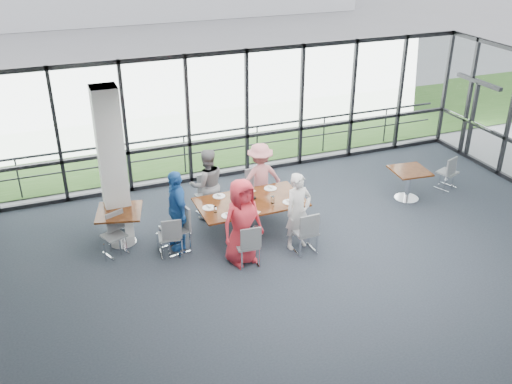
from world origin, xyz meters
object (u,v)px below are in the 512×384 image
object	(u,v)px
main_table	(251,206)
chair_spare_lb	(114,236)
structural_column	(112,165)
chair_spare_la	(169,236)
diner_far_right	(260,177)
diner_far_left	(207,185)
chair_main_end	(175,229)
chair_spare_r	(448,172)
side_table_left	(120,216)
diner_near_left	(242,222)
side_table_right	(409,175)
chair_main_nl	(247,245)
chair_main_nr	(305,232)
chair_main_fr	(254,190)
chair_main_fl	(207,196)
diner_end	(177,210)
diner_near_right	(298,211)

from	to	relation	value
main_table	chair_spare_lb	bearing A→B (deg)	174.90
structural_column	chair_spare_la	xyz separation A→B (m)	(0.79, -1.14, -1.18)
diner_far_right	chair_spare_lb	bearing A→B (deg)	11.10
diner_far_left	chair_spare_la	world-z (taller)	diner_far_left
chair_main_end	chair_spare_r	size ratio (longest dim) A/B	1.15
structural_column	chair_spare_lb	size ratio (longest dim) A/B	3.91
side_table_left	diner_near_left	size ratio (longest dim) A/B	0.62
side_table_right	chair_main_nl	xyz separation A→B (m)	(-4.49, -1.20, -0.19)
side_table_right	chair_main_nr	bearing A→B (deg)	-159.92
chair_main_nl	chair_main_fr	world-z (taller)	chair_main_fr
side_table_left	diner_far_right	bearing A→B (deg)	6.26
diner_far_left	chair_main_fl	bearing A→B (deg)	-100.51
diner_far_right	diner_end	world-z (taller)	diner_end
structural_column	chair_spare_lb	bearing A→B (deg)	-106.23
main_table	side_table_right	xyz separation A→B (m)	(3.99, 0.12, -0.02)
side_table_right	diner_far_right	size ratio (longest dim) A/B	0.55
side_table_right	chair_main_nr	size ratio (longest dim) A/B	0.99
side_table_right	chair_main_nr	xyz separation A→B (m)	(-3.25, -1.19, -0.18)
structural_column	chair_main_fr	bearing A→B (deg)	2.64
diner_far_right	chair_main_end	xyz separation A→B (m)	(-2.22, -1.01, -0.31)
diner_near_right	chair_main_end	world-z (taller)	diner_near_right
main_table	chair_spare_la	bearing A→B (deg)	-174.19
diner_near_right	chair_main_fl	bearing A→B (deg)	112.03
main_table	diner_near_right	bearing A→B (deg)	-51.99
diner_near_left	chair_main_nl	world-z (taller)	diner_near_left
diner_end	chair_spare_r	distance (m)	6.78
diner_far_right	chair_main_nr	world-z (taller)	diner_far_right
side_table_left	chair_spare_la	xyz separation A→B (m)	(0.81, -0.76, -0.22)
diner_near_right	diner_far_left	world-z (taller)	diner_far_left
main_table	chair_spare_la	world-z (taller)	chair_spare_la
diner_near_left	chair_main_end	world-z (taller)	diner_near_left
chair_main_nr	chair_main_end	world-z (taller)	chair_main_end
chair_spare_lb	side_table_right	bearing A→B (deg)	155.51
main_table	chair_spare_la	xyz separation A→B (m)	(-1.79, -0.20, -0.23)
chair_main_fr	diner_near_left	bearing A→B (deg)	50.63
side_table_left	chair_main_nl	bearing A→B (deg)	-37.86
side_table_right	chair_main_end	distance (m)	5.65
chair_main_fr	side_table_right	bearing A→B (deg)	152.26
chair_spare_lb	diner_near_right	bearing A→B (deg)	139.23
diner_far_right	chair_main_fl	distance (m)	1.25
diner_far_left	chair_spare_r	world-z (taller)	diner_far_left
diner_near_left	diner_far_right	xyz separation A→B (m)	(1.11, 1.85, -0.07)
diner_far_left	chair_spare_la	xyz separation A→B (m)	(-1.15, -1.16, -0.40)
diner_near_left	chair_spare_r	world-z (taller)	diner_near_left
chair_main_nl	chair_main_fl	xyz separation A→B (m)	(-0.11, 2.23, 0.01)
chair_main_end	chair_spare_lb	size ratio (longest dim) A/B	1.19
chair_main_fl	chair_spare_lb	distance (m)	2.37
structural_column	diner_end	xyz separation A→B (m)	(1.04, -0.89, -0.77)
main_table	chair_main_nl	size ratio (longest dim) A/B	2.58
side_table_right	chair_main_fl	size ratio (longest dim) A/B	1.00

